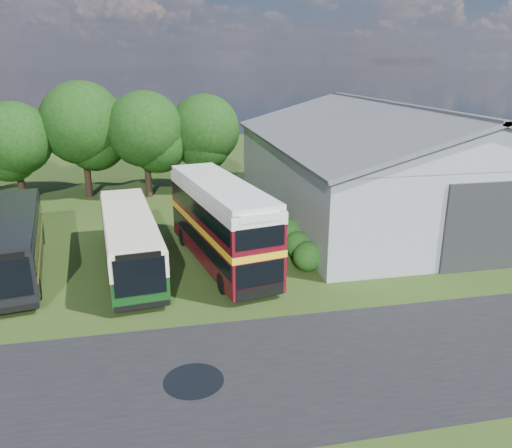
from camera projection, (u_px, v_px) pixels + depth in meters
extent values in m
plane|color=#233A12|center=(223.00, 335.00, 21.08)|extent=(120.00, 120.00, 0.00)
cube|color=black|center=(313.00, 367.00, 18.86)|extent=(60.00, 8.00, 0.02)
cylinder|color=black|center=(194.00, 381.00, 18.00)|extent=(2.20, 2.20, 0.01)
cube|color=gray|center=(388.00, 175.00, 38.00)|extent=(18.00, 24.00, 5.50)
cube|color=#2D3033|center=(488.00, 227.00, 26.83)|extent=(5.20, 0.18, 5.00)
cylinder|color=black|center=(21.00, 185.00, 40.00)|extent=(0.56, 0.56, 3.06)
sphere|color=black|center=(14.00, 139.00, 38.84)|extent=(5.78, 5.78, 5.78)
cylinder|color=black|center=(88.00, 176.00, 42.09)|extent=(0.56, 0.56, 3.60)
sphere|color=black|center=(82.00, 123.00, 40.72)|extent=(6.80, 6.80, 6.80)
cylinder|color=black|center=(148.00, 177.00, 42.16)|extent=(0.56, 0.56, 3.31)
sphere|color=black|center=(145.00, 129.00, 40.90)|extent=(6.26, 6.26, 6.26)
cylinder|color=black|center=(206.00, 174.00, 43.88)|extent=(0.56, 0.56, 3.17)
sphere|color=black|center=(205.00, 129.00, 42.68)|extent=(5.98, 5.98, 5.98)
sphere|color=#194714|center=(308.00, 269.00, 27.74)|extent=(1.70, 1.70, 1.70)
sphere|color=#194714|center=(298.00, 256.00, 29.61)|extent=(1.60, 1.60, 1.60)
sphere|color=#194714|center=(289.00, 244.00, 31.47)|extent=(1.80, 1.80, 1.80)
cube|color=#0E3410|center=(130.00, 239.00, 27.30)|extent=(3.93, 11.71, 2.86)
cube|color=#4E0B13|center=(221.00, 221.00, 27.77)|extent=(4.96, 11.41, 4.43)
cube|color=black|center=(13.00, 241.00, 26.93)|extent=(4.64, 12.07, 2.93)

